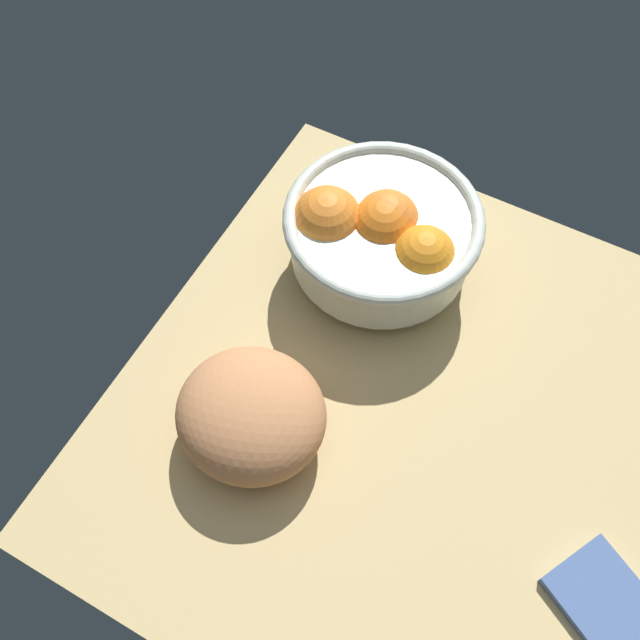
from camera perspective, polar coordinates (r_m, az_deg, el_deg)
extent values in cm
cube|color=tan|center=(80.22, 10.64, -9.33)|extent=(72.24, 64.25, 3.00)
cylinder|color=silver|center=(87.00, 4.66, 4.91)|extent=(9.79, 9.79, 2.40)
cylinder|color=silver|center=(83.40, 4.87, 6.64)|extent=(21.01, 21.01, 6.48)
torus|color=silver|center=(80.83, 5.05, 8.01)|extent=(22.61, 22.61, 1.60)
sphere|color=orange|center=(82.12, 0.54, 7.80)|extent=(8.27, 8.27, 8.27)
sphere|color=orange|center=(80.21, 8.14, 4.93)|extent=(7.35, 7.35, 7.35)
sphere|color=orange|center=(82.52, 5.26, 7.70)|extent=(7.65, 7.65, 7.65)
sphere|color=orange|center=(82.07, 4.96, 7.33)|extent=(7.66, 7.66, 7.66)
ellipsoid|color=tan|center=(73.82, -5.52, -7.46)|extent=(15.79, 15.05, 8.99)
cube|color=#4A6399|center=(77.58, 22.39, -20.82)|extent=(14.88, 12.96, 1.19)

